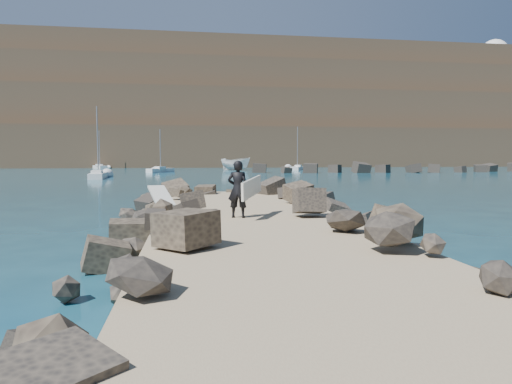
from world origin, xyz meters
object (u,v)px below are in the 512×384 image
radome (494,58)px  boat_imported (236,164)px  surfboard_resting (161,199)px  surfer_with_board (240,189)px  sailboat_d (297,168)px

radome → boat_imported: bearing=-143.5°
surfboard_resting → radome: bearing=39.1°
boat_imported → surfer_with_board: 71.83m
sailboat_d → surfboard_resting: bearing=-107.5°
boat_imported → sailboat_d: size_ratio=0.74×
surfboard_resting → boat_imported: bearing=69.7°
boat_imported → radome: (111.74, 82.63, 40.58)m
boat_imported → surfboard_resting: bearing=-153.5°
surfboard_resting → boat_imported: boat_imported is taller
radome → surfer_with_board: bearing=-127.7°
surfboard_resting → radome: (121.54, 151.94, 40.74)m
surfboard_resting → sailboat_d: 72.83m
surfer_with_board → sailboat_d: bearing=75.0°
surfer_with_board → boat_imported: bearing=84.3°
boat_imported → surfer_with_board: surfer_with_board is taller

